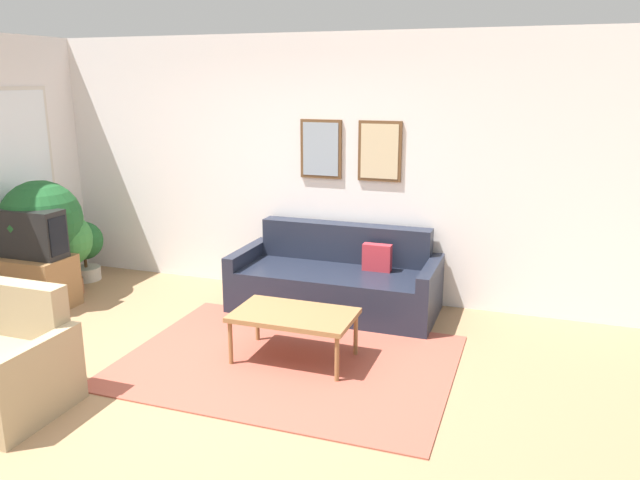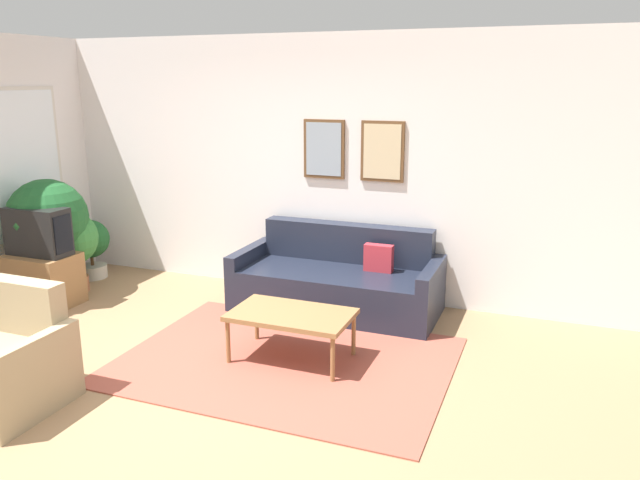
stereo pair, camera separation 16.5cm
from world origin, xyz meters
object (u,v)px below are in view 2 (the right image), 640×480
Objects in this scene: coffee_table at (291,317)px; potted_plant_tall at (48,220)px; couch at (338,282)px; tv at (38,231)px; armchair at (0,367)px.

potted_plant_tall is (-3.02, 0.56, 0.44)m from coffee_table.
couch is at bearing 13.04° from potted_plant_tall.
tv is 0.77× the size of armchair.
potted_plant_tall is (-0.13, 0.27, 0.05)m from tv.
potted_plant_tall reaches higher than armchair.
potted_plant_tall is at bearing 115.36° from tv.
potted_plant_tall is at bearing 169.50° from coffee_table.
potted_plant_tall reaches higher than coffee_table.
coffee_table is at bearing -10.50° from potted_plant_tall.
couch is 2.06× the size of coffee_table.
tv is at bearing -64.64° from potted_plant_tall.
tv is (-2.85, -0.96, 0.49)m from couch.
tv reaches higher than coffee_table.
armchair is 2.48m from potted_plant_tall.
tv reaches higher than couch.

